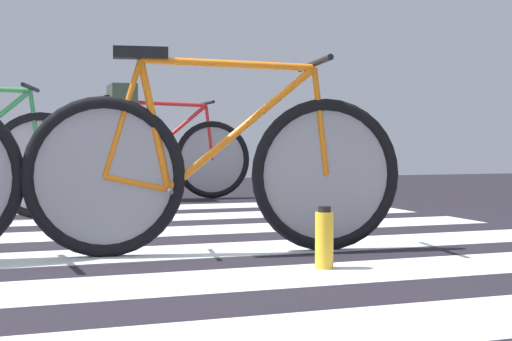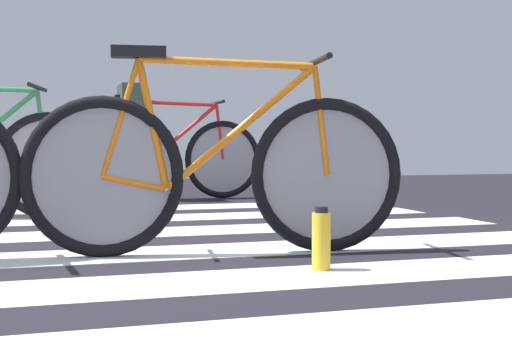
# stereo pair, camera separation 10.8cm
# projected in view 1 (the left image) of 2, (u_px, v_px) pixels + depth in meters

# --- Properties ---
(ground) EXTENTS (18.00, 14.00, 0.02)m
(ground) POSITION_uv_depth(u_px,v_px,m) (50.00, 264.00, 3.06)
(ground) COLOR black
(crosswalk_markings) EXTENTS (5.40, 5.76, 0.00)m
(crosswalk_markings) POSITION_uv_depth(u_px,v_px,m) (59.00, 272.00, 2.79)
(crosswalk_markings) COLOR silver
(crosswalk_markings) RESTS_ON ground
(bicycle_1_of_4) EXTENTS (1.73, 0.52, 0.93)m
(bicycle_1_of_4) POSITION_uv_depth(u_px,v_px,m) (218.00, 170.00, 3.26)
(bicycle_1_of_4) COLOR black
(bicycle_1_of_4) RESTS_ON ground
(bicycle_4_of_4) EXTENTS (1.74, 0.52, 0.93)m
(bicycle_4_of_4) POSITION_uv_depth(u_px,v_px,m) (157.00, 157.00, 6.45)
(bicycle_4_of_4) COLOR black
(bicycle_4_of_4) RESTS_ON ground
(cyclist_4_of_4) EXTENTS (0.31, 0.41, 1.03)m
(cyclist_4_of_4) POSITION_uv_depth(u_px,v_px,m) (123.00, 126.00, 6.34)
(cyclist_4_of_4) COLOR #A87A5B
(cyclist_4_of_4) RESTS_ON ground
(water_bottle) EXTENTS (0.07, 0.07, 0.25)m
(water_bottle) POSITION_uv_depth(u_px,v_px,m) (324.00, 239.00, 2.86)
(water_bottle) COLOR gold
(water_bottle) RESTS_ON ground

